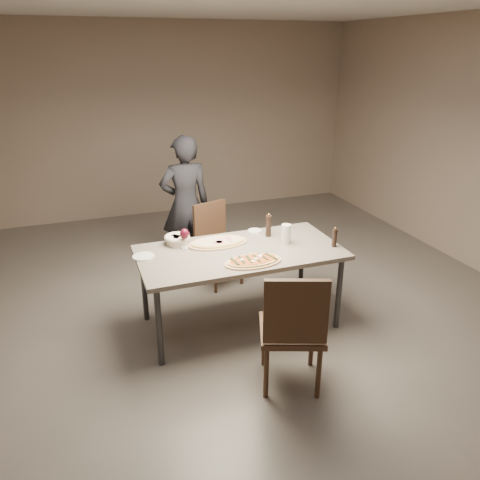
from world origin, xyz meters
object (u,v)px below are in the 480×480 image
object	(u,v)px
chair_near	(293,326)
diner	(185,204)
chair_far	(215,239)
ham_pizza	(218,242)
dining_table	(240,256)
carafe	(286,234)
zucchini_pizza	(253,261)
pepper_mill_left	(268,225)
bread_basket	(177,239)

from	to	relation	value
chair_near	diner	distance (m)	2.39
chair_near	chair_far	xyz separation A→B (m)	(0.01, 1.93, -0.06)
ham_pizza	chair_far	bearing A→B (deg)	80.20
dining_table	carafe	bearing A→B (deg)	1.55
dining_table	zucchini_pizza	size ratio (longest dim) A/B	3.60
pepper_mill_left	chair_far	bearing A→B (deg)	114.16
zucchini_pizza	bread_basket	world-z (taller)	bread_basket
chair_far	diner	world-z (taller)	diner
carafe	zucchini_pizza	bearing A→B (deg)	-146.25
dining_table	chair_near	xyz separation A→B (m)	(0.05, -1.00, -0.14)
ham_pizza	dining_table	bearing A→B (deg)	-51.10
bread_basket	chair_far	distance (m)	0.86
carafe	chair_far	bearing A→B (deg)	113.35
chair_near	chair_far	world-z (taller)	chair_near
dining_table	carafe	world-z (taller)	carafe
bread_basket	chair_near	xyz separation A→B (m)	(0.54, -1.33, -0.24)
zucchini_pizza	dining_table	bearing A→B (deg)	105.93
zucchini_pizza	chair_near	bearing A→B (deg)	-74.75
dining_table	zucchini_pizza	distance (m)	0.29
bread_basket	chair_far	world-z (taller)	chair_far
diner	chair_far	bearing A→B (deg)	115.74
ham_pizza	carafe	size ratio (longest dim) A/B	3.07
chair_near	diner	bearing A→B (deg)	115.43
bread_basket	diner	xyz separation A→B (m)	(0.33, 1.04, -0.02)
dining_table	chair_far	xyz separation A→B (m)	(0.05, 0.94, -0.20)
ham_pizza	zucchini_pizza	bearing A→B (deg)	-67.15
pepper_mill_left	diner	world-z (taller)	diner
dining_table	chair_far	bearing A→B (deg)	86.71
zucchini_pizza	chair_far	bearing A→B (deg)	100.92
pepper_mill_left	chair_far	size ratio (longest dim) A/B	0.26
dining_table	carafe	xyz separation A→B (m)	(0.45, 0.01, 0.15)
ham_pizza	carafe	xyz separation A→B (m)	(0.59, -0.20, 0.08)
carafe	chair_near	world-z (taller)	chair_near
ham_pizza	chair_near	distance (m)	1.24
chair_far	bread_basket	bearing A→B (deg)	31.58
dining_table	ham_pizza	distance (m)	0.26
pepper_mill_left	chair_near	bearing A→B (deg)	-104.79
chair_far	zucchini_pizza	bearing A→B (deg)	72.05
bread_basket	chair_far	bearing A→B (deg)	47.74
pepper_mill_left	diner	size ratio (longest dim) A/B	0.15
pepper_mill_left	chair_far	world-z (taller)	pepper_mill_left
pepper_mill_left	chair_near	xyz separation A→B (m)	(-0.32, -1.22, -0.30)
diner	bread_basket	bearing A→B (deg)	72.17
ham_pizza	diner	bearing A→B (deg)	96.11
ham_pizza	bread_basket	bearing A→B (deg)	165.12
ham_pizza	chair_near	xyz separation A→B (m)	(0.19, -1.21, -0.21)
ham_pizza	bread_basket	xyz separation A→B (m)	(-0.35, 0.13, 0.03)
zucchini_pizza	diner	world-z (taller)	diner
bread_basket	chair_near	bearing A→B (deg)	-68.05
bread_basket	pepper_mill_left	world-z (taller)	pepper_mill_left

